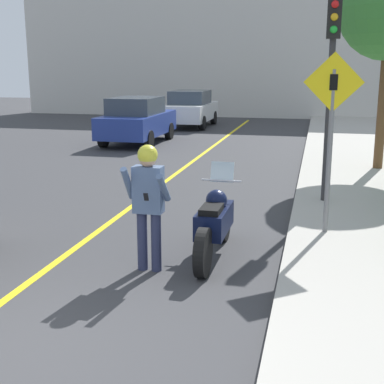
{
  "coord_description": "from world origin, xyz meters",
  "views": [
    {
      "loc": [
        2.99,
        -4.1,
        2.77
      ],
      "look_at": [
        1.2,
        3.51,
        0.92
      ],
      "focal_mm": 50.0,
      "sensor_mm": 36.0,
      "label": 1
    }
  ],
  "objects_px": {
    "traffic_light": "(332,62)",
    "crossing_sign": "(331,127)",
    "parked_car_white": "(191,108)",
    "person_biker": "(148,195)",
    "motorcycle": "(215,223)",
    "parked_car_blue": "(137,120)"
  },
  "relations": [
    {
      "from": "parked_car_white",
      "to": "motorcycle",
      "type": "bearing_deg",
      "value": -75.42
    },
    {
      "from": "motorcycle",
      "to": "traffic_light",
      "type": "relative_size",
      "value": 0.58
    },
    {
      "from": "person_biker",
      "to": "traffic_light",
      "type": "height_order",
      "value": "traffic_light"
    },
    {
      "from": "motorcycle",
      "to": "parked_car_white",
      "type": "bearing_deg",
      "value": 104.58
    },
    {
      "from": "parked_car_blue",
      "to": "parked_car_white",
      "type": "height_order",
      "value": "same"
    },
    {
      "from": "person_biker",
      "to": "crossing_sign",
      "type": "distance_m",
      "value": 3.13
    },
    {
      "from": "motorcycle",
      "to": "person_biker",
      "type": "bearing_deg",
      "value": -135.94
    },
    {
      "from": "person_biker",
      "to": "crossing_sign",
      "type": "xyz_separation_m",
      "value": [
        2.38,
        1.88,
        0.78
      ]
    },
    {
      "from": "person_biker",
      "to": "motorcycle",
      "type": "bearing_deg",
      "value": 44.06
    },
    {
      "from": "person_biker",
      "to": "parked_car_white",
      "type": "bearing_deg",
      "value": 101.62
    },
    {
      "from": "crossing_sign",
      "to": "parked_car_white",
      "type": "bearing_deg",
      "value": 110.8
    },
    {
      "from": "crossing_sign",
      "to": "traffic_light",
      "type": "distance_m",
      "value": 2.34
    },
    {
      "from": "traffic_light",
      "to": "parked_car_blue",
      "type": "height_order",
      "value": "traffic_light"
    },
    {
      "from": "person_biker",
      "to": "parked_car_blue",
      "type": "xyz_separation_m",
      "value": [
        -4.27,
        11.94,
        -0.23
      ]
    },
    {
      "from": "person_biker",
      "to": "crossing_sign",
      "type": "relative_size",
      "value": 0.62
    },
    {
      "from": "person_biker",
      "to": "traffic_light",
      "type": "bearing_deg",
      "value": 59.42
    },
    {
      "from": "person_biker",
      "to": "parked_car_white",
      "type": "xyz_separation_m",
      "value": [
        -3.65,
        17.73,
        -0.23
      ]
    },
    {
      "from": "traffic_light",
      "to": "crossing_sign",
      "type": "bearing_deg",
      "value": -89.71
    },
    {
      "from": "person_biker",
      "to": "parked_car_white",
      "type": "distance_m",
      "value": 18.1
    },
    {
      "from": "crossing_sign",
      "to": "motorcycle",
      "type": "bearing_deg",
      "value": -144.88
    },
    {
      "from": "crossing_sign",
      "to": "traffic_light",
      "type": "height_order",
      "value": "traffic_light"
    },
    {
      "from": "motorcycle",
      "to": "parked_car_blue",
      "type": "height_order",
      "value": "parked_car_blue"
    }
  ]
}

